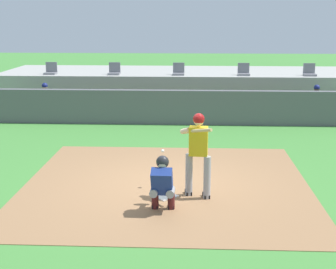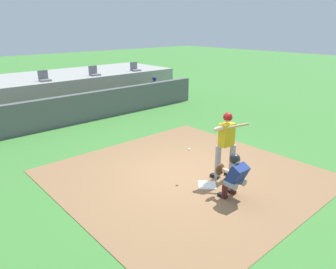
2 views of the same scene
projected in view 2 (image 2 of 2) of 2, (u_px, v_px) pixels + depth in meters
name	position (u px, v px, depth m)	size (l,w,h in m)	color
ground_plane	(185.00, 175.00, 8.64)	(80.00, 80.00, 0.00)	#428438
dirt_infield	(185.00, 175.00, 8.64)	(6.40, 6.40, 0.01)	#936B47
home_plate	(207.00, 185.00, 8.07)	(0.44, 0.44, 0.02)	white
batter_at_plate	(226.00, 141.00, 8.18)	(0.66, 0.78, 1.80)	#99999E
catcher_crouched	(233.00, 174.00, 7.33)	(0.49, 1.75, 1.13)	gray
dugout_wall	(74.00, 109.00, 13.03)	(13.00, 0.30, 1.20)	#59595E
dugout_bench	(65.00, 113.00, 13.86)	(11.80, 0.44, 0.45)	olive
dugout_player_1	(156.00, 89.00, 16.78)	(0.49, 0.70, 1.30)	#939399
stands_platform	(35.00, 91.00, 16.10)	(15.00, 4.40, 1.40)	#9E9E99
stadium_seat_2	(44.00, 78.00, 14.76)	(0.46, 0.46, 0.48)	slate
stadium_seat_3	(94.00, 73.00, 16.39)	(0.46, 0.46, 0.48)	slate
stadium_seat_4	(135.00, 68.00, 18.02)	(0.46, 0.46, 0.48)	slate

